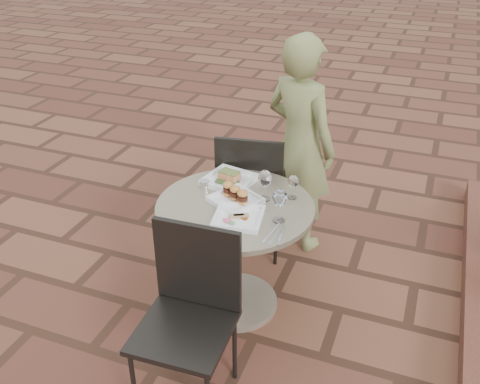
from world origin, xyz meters
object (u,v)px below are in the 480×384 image
(cafe_table, at_px, (235,241))
(chair_far, at_px, (252,186))
(diner, at_px, (300,145))
(plate_salmon, at_px, (229,179))
(plate_tuna, at_px, (238,217))
(plate_sliders, at_px, (235,197))
(chair_near, at_px, (191,303))

(cafe_table, relative_size, chair_far, 0.97)
(diner, relative_size, plate_salmon, 4.77)
(plate_salmon, xyz_separation_m, plate_tuna, (0.20, -0.37, -0.01))
(plate_salmon, bearing_deg, plate_sliders, -59.40)
(cafe_table, relative_size, plate_salmon, 2.81)
(diner, bearing_deg, chair_far, 74.53)
(chair_near, relative_size, plate_sliders, 2.81)
(plate_tuna, bearing_deg, diner, 85.86)
(chair_far, relative_size, plate_sliders, 2.81)
(chair_near, relative_size, plate_salmon, 2.91)
(chair_near, bearing_deg, cafe_table, 89.36)
(chair_far, height_order, plate_salmon, chair_far)
(plate_tuna, bearing_deg, chair_near, -95.46)
(cafe_table, distance_m, chair_near, 0.65)
(chair_near, xyz_separation_m, plate_sliders, (-0.03, 0.68, 0.21))
(diner, bearing_deg, cafe_table, 104.51)
(chair_far, xyz_separation_m, plate_tuna, (0.17, -0.68, 0.20))
(chair_near, distance_m, plate_sliders, 0.71)
(plate_salmon, bearing_deg, chair_near, -80.07)
(cafe_table, relative_size, plate_tuna, 3.05)
(cafe_table, xyz_separation_m, plate_salmon, (-0.13, 0.23, 0.27))
(cafe_table, height_order, chair_near, chair_near)
(chair_near, height_order, plate_tuna, chair_near)
(chair_far, xyz_separation_m, plate_sliders, (0.09, -0.51, 0.21))
(diner, distance_m, plate_tuna, 0.97)
(plate_salmon, relative_size, plate_tuna, 1.08)
(chair_near, relative_size, plate_tuna, 3.15)
(plate_tuna, bearing_deg, plate_salmon, 118.84)
(chair_near, height_order, plate_sliders, chair_near)
(chair_far, distance_m, plate_salmon, 0.37)
(chair_far, relative_size, diner, 0.61)
(plate_sliders, xyz_separation_m, plate_tuna, (0.08, -0.17, -0.02))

